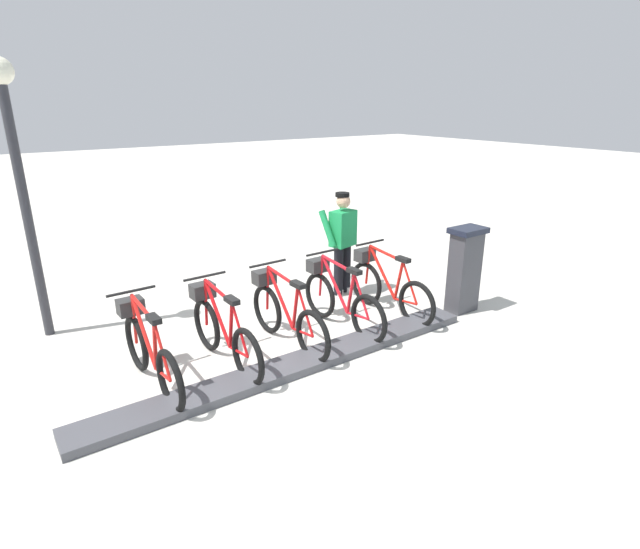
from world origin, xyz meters
TOP-DOWN VIEW (x-y plane):
  - ground_plane at (0.00, 0.00)m, footprint 60.00×60.00m
  - dock_rail_base at (0.00, 0.00)m, footprint 0.44×5.16m
  - payment_kiosk at (0.05, -2.98)m, footprint 0.36×0.52m
  - bike_docked_0 at (0.62, -1.98)m, footprint 1.72×0.54m
  - bike_docked_1 at (0.62, -1.11)m, footprint 1.72×0.54m
  - bike_docked_2 at (0.62, -0.23)m, footprint 1.72×0.54m
  - bike_docked_3 at (0.62, 0.64)m, footprint 1.72×0.54m
  - bike_docked_4 at (0.62, 1.51)m, footprint 1.72×0.54m
  - worker_near_rack at (1.64, -1.92)m, footprint 0.51×0.68m
  - lamp_post at (2.72, 2.25)m, footprint 0.32×0.32m

SIDE VIEW (x-z plane):
  - ground_plane at x=0.00m, z-range 0.00..0.00m
  - dock_rail_base at x=0.00m, z-range 0.00..0.10m
  - bike_docked_0 at x=0.62m, z-range -0.08..0.94m
  - bike_docked_1 at x=0.62m, z-range -0.08..0.94m
  - bike_docked_2 at x=0.62m, z-range -0.08..0.94m
  - bike_docked_3 at x=0.62m, z-range -0.08..0.94m
  - bike_docked_4 at x=0.62m, z-range -0.08..0.94m
  - payment_kiosk at x=0.05m, z-range 0.03..1.31m
  - worker_near_rack at x=1.64m, z-range 0.08..1.74m
  - lamp_post at x=2.72m, z-range 0.58..4.07m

